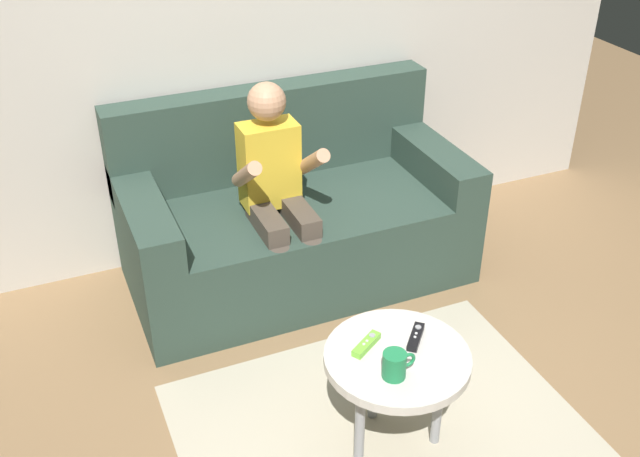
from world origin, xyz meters
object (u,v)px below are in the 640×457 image
game_remote_black_near_edge (416,337)px  game_remote_lime_center (366,344)px  couch (293,218)px  coffee_mug (395,365)px  person_seated_on_couch (277,188)px  coffee_table (396,364)px

game_remote_black_near_edge → game_remote_lime_center: same height
couch → game_remote_black_near_edge: couch is taller
game_remote_lime_center → coffee_mug: (0.02, -0.17, 0.04)m
game_remote_black_near_edge → coffee_mug: bearing=-139.2°
person_seated_on_couch → coffee_mug: 1.12m
coffee_table → game_remote_black_near_edge: size_ratio=3.93×
couch → coffee_mug: couch is taller
coffee_table → game_remote_lime_center: bearing=139.0°
couch → game_remote_black_near_edge: bearing=-89.6°
person_seated_on_couch → coffee_mug: bearing=-90.2°
coffee_table → game_remote_lime_center: (-0.08, 0.07, 0.06)m
person_seated_on_couch → game_remote_lime_center: person_seated_on_couch is taller
person_seated_on_couch → couch: bearing=52.4°
game_remote_lime_center → person_seated_on_couch: bearing=88.5°
person_seated_on_couch → game_remote_black_near_edge: size_ratio=8.06×
game_remote_lime_center → coffee_mug: coffee_mug is taller
coffee_table → game_remote_black_near_edge: (0.10, 0.04, 0.06)m
couch → coffee_table: 1.22m
game_remote_black_near_edge → person_seated_on_couch: bearing=98.8°
coffee_table → coffee_mug: 0.15m
person_seated_on_couch → coffee_table: person_seated_on_couch is taller
coffee_mug → person_seated_on_couch: bearing=89.8°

